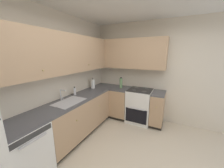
# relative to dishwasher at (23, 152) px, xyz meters

# --- Properties ---
(wall_back) EXTENTS (3.99, 0.05, 2.66)m
(wall_back) POSITION_rel_dishwasher_xyz_m (0.77, 0.33, 0.90)
(wall_back) COLOR beige
(wall_back) RESTS_ON ground_plane
(wall_right) EXTENTS (0.05, 3.61, 2.66)m
(wall_right) POSITION_rel_dishwasher_xyz_m (2.74, -1.46, 0.90)
(wall_right) COLOR beige
(wall_right) RESTS_ON ground_plane
(dishwasher) EXTENTS (0.60, 0.63, 0.85)m
(dishwasher) POSITION_rel_dishwasher_xyz_m (0.00, 0.00, 0.00)
(dishwasher) COLOR white
(dishwasher) RESTS_ON ground_plane
(lower_cabinets_back) EXTENTS (1.81, 0.62, 0.85)m
(lower_cabinets_back) POSITION_rel_dishwasher_xyz_m (1.21, 0.00, 0.00)
(lower_cabinets_back) COLOR tan
(lower_cabinets_back) RESTS_ON ground_plane
(countertop_back) EXTENTS (3.01, 0.60, 0.03)m
(countertop_back) POSITION_rel_dishwasher_xyz_m (1.21, 0.00, 0.44)
(countertop_back) COLOR #4C4C51
(countertop_back) RESTS_ON lower_cabinets_back
(lower_cabinets_right) EXTENTS (0.62, 1.41, 0.85)m
(lower_cabinets_right) POSITION_rel_dishwasher_xyz_m (2.42, -0.94, 0.00)
(lower_cabinets_right) COLOR tan
(lower_cabinets_right) RESTS_ON ground_plane
(countertop_right) EXTENTS (0.60, 1.41, 0.03)m
(countertop_right) POSITION_rel_dishwasher_xyz_m (2.41, -0.94, 0.44)
(countertop_right) COLOR #4C4C51
(countertop_right) RESTS_ON lower_cabinets_right
(oven_range) EXTENTS (0.68, 0.62, 1.04)m
(oven_range) POSITION_rel_dishwasher_xyz_m (2.43, -1.08, 0.03)
(oven_range) COLOR white
(oven_range) RESTS_ON ground_plane
(upper_cabinets_back) EXTENTS (2.69, 0.34, 0.78)m
(upper_cabinets_back) POSITION_rel_dishwasher_xyz_m (1.05, 0.14, 1.40)
(upper_cabinets_back) COLOR tan
(upper_cabinets_right) EXTENTS (0.32, 1.96, 0.78)m
(upper_cabinets_right) POSITION_rel_dishwasher_xyz_m (2.55, -0.68, 1.40)
(upper_cabinets_right) COLOR tan
(sink) EXTENTS (0.62, 0.40, 0.10)m
(sink) POSITION_rel_dishwasher_xyz_m (0.94, -0.03, 0.42)
(sink) COLOR #B7B7BC
(sink) RESTS_ON countertop_back
(faucet) EXTENTS (0.07, 0.16, 0.24)m
(faucet) POSITION_rel_dishwasher_xyz_m (0.95, 0.18, 0.60)
(faucet) COLOR silver
(faucet) RESTS_ON countertop_back
(soap_bottle) EXTENTS (0.05, 0.05, 0.20)m
(soap_bottle) POSITION_rel_dishwasher_xyz_m (1.33, 0.18, 0.55)
(soap_bottle) COLOR silver
(soap_bottle) RESTS_ON countertop_back
(paper_towel_roll) EXTENTS (0.11, 0.11, 0.30)m
(paper_towel_roll) POSITION_rel_dishwasher_xyz_m (2.04, 0.16, 0.58)
(paper_towel_roll) COLOR white
(paper_towel_roll) RESTS_ON countertop_back
(oil_bottle) EXTENTS (0.08, 0.08, 0.30)m
(oil_bottle) POSITION_rel_dishwasher_xyz_m (2.41, -0.53, 0.60)
(oil_bottle) COLOR #729E66
(oil_bottle) RESTS_ON countertop_right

